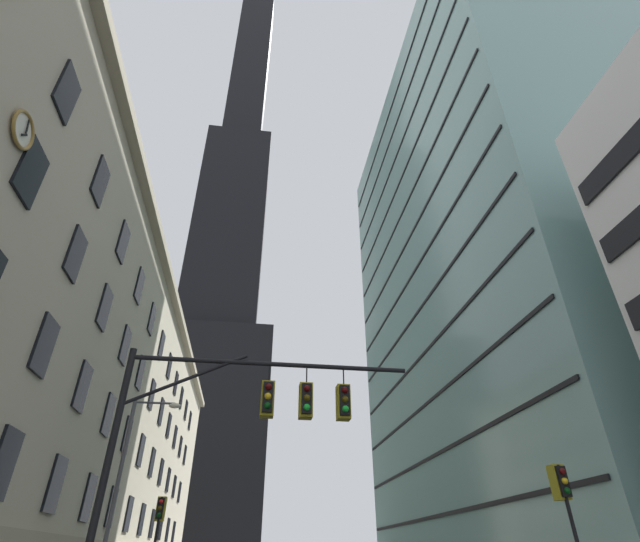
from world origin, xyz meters
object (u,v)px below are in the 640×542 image
at_px(traffic_light_near_right, 562,490).
at_px(street_lamppost, 128,469).
at_px(traffic_signal_mast, 255,414).
at_px(traffic_light_far_left, 160,514).

xyz_separation_m(traffic_light_near_right, street_lamppost, (-15.18, 8.06, 1.53)).
bearing_deg(traffic_signal_mast, traffic_light_near_right, 6.31).
distance_m(traffic_light_far_left, street_lamppost, 3.32).
xyz_separation_m(traffic_signal_mast, traffic_light_far_left, (-4.09, 11.81, -1.75)).
relative_size(traffic_signal_mast, traffic_light_far_left, 2.31).
bearing_deg(traffic_light_far_left, traffic_signal_mast, -70.90).
bearing_deg(traffic_light_near_right, traffic_light_far_left, 142.43).
bearing_deg(traffic_light_far_left, street_lamppost, -115.09).
relative_size(traffic_light_far_left, street_lamppost, 0.49).
height_order(traffic_light_near_right, street_lamppost, street_lamppost).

